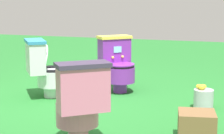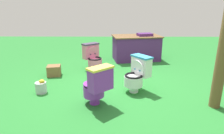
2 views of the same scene
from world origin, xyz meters
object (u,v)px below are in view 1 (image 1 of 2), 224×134
Objects in this scene: toilet_purple at (118,64)px; lemon_bucket at (203,99)px; toilet_pink at (80,102)px; small_crate at (196,126)px; toilet_white at (45,68)px.

lemon_bucket is (-1.16, 0.50, -0.25)m from toilet_purple.
toilet_pink is 1.69m from lemon_bucket.
small_crate is at bearing -14.88° from toilet_pink.
toilet_purple and toilet_pink have the same top height.
toilet_pink is 1.66m from toilet_white.
toilet_purple is 1.94m from small_crate.
toilet_white is (1.01, -1.31, 0.00)m from toilet_pink.
toilet_white is at bearing 3.08° from lemon_bucket.
small_crate is 1.01m from lemon_bucket.
lemon_bucket is at bearing -88.18° from small_crate.
toilet_purple is at bearing 91.66° from toilet_white.
toilet_pink and toilet_white have the same top height.
lemon_bucket is at bearing 19.46° from toilet_pink.
lemon_bucket is (0.03, -1.01, -0.01)m from small_crate.
toilet_purple is at bearing 59.68° from toilet_pink.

